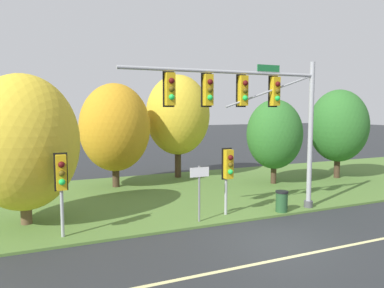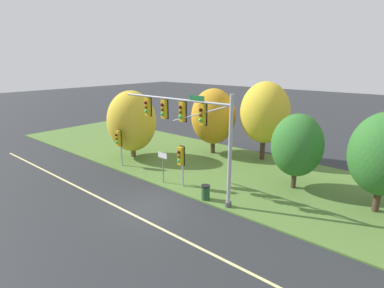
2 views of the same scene
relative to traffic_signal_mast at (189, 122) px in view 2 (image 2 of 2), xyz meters
The scene contains 12 objects.
ground_plane 5.68m from the traffic_signal_mast, 105.21° to the right, with size 160.00×160.00×0.00m, color #282B2D.
lane_stripe 6.38m from the traffic_signal_mast, 100.94° to the right, with size 36.00×0.16×0.01m, color beige.
grass_verge 7.16m from the traffic_signal_mast, 98.60° to the left, with size 48.00×11.50×0.10m, color #517533.
traffic_signal_mast is the anchor object (origin of this frame).
pedestrian_signal_near_kerb 8.07m from the traffic_signal_mast, behind, with size 0.46×0.55×3.02m.
pedestrian_signal_further_along 2.84m from the traffic_signal_mast, 160.83° to the left, with size 0.46×0.55×2.88m.
route_sign_post 4.05m from the traffic_signal_mast, behind, with size 0.82×0.08×2.26m.
tree_nearest_road 9.33m from the traffic_signal_mast, 163.67° to the left, with size 4.25×4.25×5.89m.
tree_left_of_mast 9.15m from the traffic_signal_mast, 116.59° to the left, with size 4.03×4.03×5.97m.
tree_behind_signpost 9.43m from the traffic_signal_mast, 87.89° to the left, with size 4.15×4.15×6.70m.
tree_mid_verge 7.32m from the traffic_signal_mast, 46.62° to the left, with size 3.33×3.33×5.07m.
trash_bin 4.46m from the traffic_signal_mast, ahead, with size 0.56×0.56×0.93m.
Camera 2 is at (12.59, -10.69, 8.40)m, focal length 28.00 mm.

